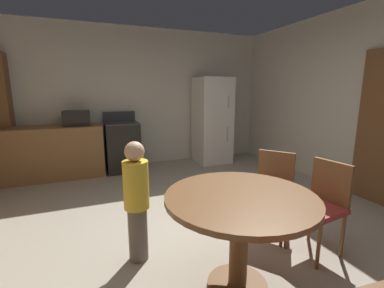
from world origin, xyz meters
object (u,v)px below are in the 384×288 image
oven_range (123,146)px  dining_table (240,216)px  microwave (77,118)px  chair_east (322,201)px  person_child (137,199)px  refrigerator (212,121)px  chair_northeast (272,187)px

oven_range → dining_table: 3.50m
microwave → chair_east: size_ratio=0.51×
dining_table → microwave: bearing=108.5°
chair_east → person_child: bearing=-25.1°
microwave → chair_east: bearing=-57.6°
chair_east → oven_range: bearing=-75.4°
refrigerator → microwave: bearing=178.9°
chair_east → person_child: size_ratio=0.80×
oven_range → refrigerator: bearing=-1.7°
oven_range → microwave: 0.94m
oven_range → microwave: bearing=-179.7°
microwave → chair_east: (2.12, -3.34, -0.53)m
microwave → chair_northeast: bearing=-56.2°
oven_range → chair_northeast: size_ratio=1.26×
oven_range → person_child: 2.85m
dining_table → chair_northeast: (0.77, 0.59, -0.09)m
oven_range → microwave: (-0.75, -0.00, 0.56)m
microwave → oven_range: bearing=0.3°
dining_table → chair_east: 0.97m
oven_range → person_child: bearing=-94.9°
oven_range → chair_northeast: 3.11m
oven_range → chair_northeast: oven_range is taller
chair_northeast → microwave: bearing=-93.8°
dining_table → person_child: 0.91m
dining_table → chair_east: size_ratio=1.28×
microwave → chair_northeast: (1.93, -2.88, -0.53)m
oven_range → chair_northeast: (1.17, -2.88, 0.03)m
microwave → chair_northeast: size_ratio=0.51×
oven_range → person_child: (-0.24, -2.84, 0.11)m
chair_northeast → person_child: 1.42m
chair_east → chair_northeast: bearing=-75.0°
chair_northeast → oven_range: bearing=-105.4°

